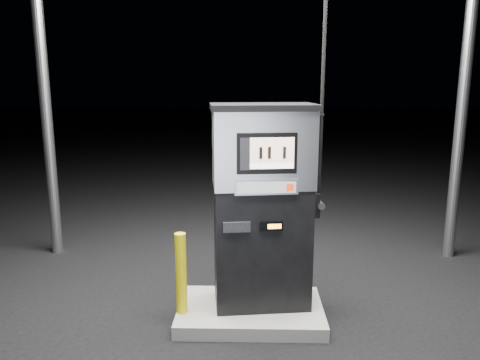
{
  "coord_description": "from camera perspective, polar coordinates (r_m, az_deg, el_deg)",
  "views": [
    {
      "loc": [
        0.01,
        -4.8,
        2.6
      ],
      "look_at": [
        -0.12,
        0.0,
        1.58
      ],
      "focal_mm": 35.0,
      "sensor_mm": 36.0,
      "label": 1
    }
  ],
  "objects": [
    {
      "name": "bollard_right",
      "position": [
        5.2,
        7.49,
        -10.63
      ],
      "size": [
        0.16,
        0.16,
        0.92
      ],
      "primitive_type": "cylinder",
      "rotation": [
        0.0,
        0.0,
        0.4
      ],
      "color": "yellow",
      "rests_on": "pump_island"
    },
    {
      "name": "bollard_left",
      "position": [
        5.11,
        -7.2,
        -11.22
      ],
      "size": [
        0.14,
        0.14,
        0.89
      ],
      "primitive_type": "cylinder",
      "rotation": [
        0.0,
        0.0,
        0.16
      ],
      "color": "yellow",
      "rests_on": "pump_island"
    },
    {
      "name": "ground",
      "position": [
        5.46,
        1.27,
        -16.47
      ],
      "size": [
        80.0,
        80.0,
        0.0
      ],
      "primitive_type": "plane",
      "color": "black",
      "rests_on": "ground"
    },
    {
      "name": "pump_island",
      "position": [
        5.42,
        1.28,
        -15.77
      ],
      "size": [
        1.6,
        1.0,
        0.15
      ],
      "primitive_type": "cube",
      "color": "slate",
      "rests_on": "ground"
    },
    {
      "name": "fuel_dispenser",
      "position": [
        5.07,
        2.76,
        -3.02
      ],
      "size": [
        1.26,
        0.78,
        4.6
      ],
      "rotation": [
        0.0,
        0.0,
        0.12
      ],
      "color": "black",
      "rests_on": "pump_island"
    }
  ]
}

